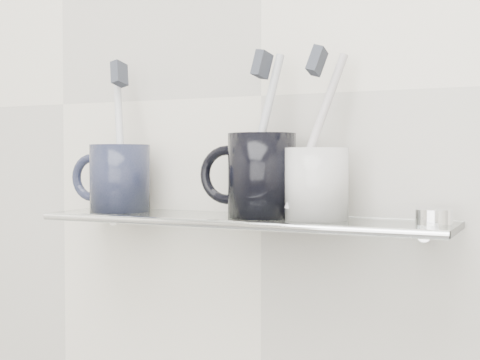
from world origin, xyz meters
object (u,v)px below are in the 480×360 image
Objects in this scene: mug_left at (120,178)px; mug_center at (262,175)px; mug_right at (316,184)px; shelf_glass at (240,220)px.

mug_center reaches higher than mug_left.
mug_center is at bearing 167.82° from mug_right.
mug_left is 0.88× the size of mug_center.
mug_left is 0.20m from mug_center.
mug_center is at bearing 10.97° from shelf_glass.
shelf_glass is at bearing 167.37° from mug_center.
mug_right reaches higher than shelf_glass.
mug_center is 0.07m from mug_right.
shelf_glass is 5.68× the size of mug_left.
mug_center reaches higher than mug_right.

